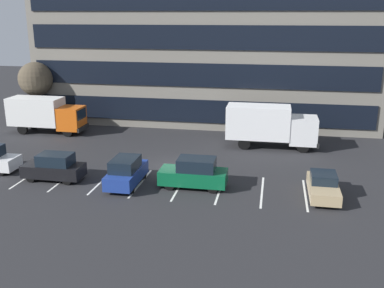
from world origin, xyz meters
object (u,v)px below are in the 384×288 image
object	(u,v)px
suv_forest	(194,173)
suv_black	(54,167)
bare_tree	(36,79)
sedan_tan	(323,186)
suv_navy	(126,172)
box_truck_white	(270,124)
box_truck_orange	(45,113)

from	to	relation	value
suv_forest	suv_black	bearing A→B (deg)	-177.44
bare_tree	suv_forest	bearing A→B (deg)	-36.78
sedan_tan	suv_navy	distance (m)	13.11
sedan_tan	suv_navy	world-z (taller)	suv_navy
box_truck_white	sedan_tan	distance (m)	11.27
suv_black	sedan_tan	world-z (taller)	suv_black
suv_black	suv_forest	bearing A→B (deg)	2.56
suv_black	bare_tree	bearing A→B (deg)	122.18
box_truck_orange	sedan_tan	world-z (taller)	box_truck_orange
box_truck_white	sedan_tan	world-z (taller)	box_truck_white
box_truck_white	suv_navy	size ratio (longest dim) A/B	1.81
suv_forest	bare_tree	size ratio (longest dim) A/B	0.69
suv_forest	suv_navy	world-z (taller)	suv_forest
suv_black	suv_navy	world-z (taller)	suv_navy
box_truck_white	suv_black	size ratio (longest dim) A/B	1.87
box_truck_orange	sedan_tan	distance (m)	27.99
suv_navy	box_truck_orange	bearing A→B (deg)	135.83
box_truck_white	sedan_tan	xyz separation A→B (m)	(3.65, -10.58, -1.34)
suv_black	suv_forest	distance (m)	10.01
suv_forest	sedan_tan	size ratio (longest dim) A/B	1.05
suv_black	bare_tree	distance (m)	18.09
box_truck_orange	suv_forest	xyz separation A→B (m)	(17.00, -11.49, -0.96)
box_truck_white	suv_black	world-z (taller)	box_truck_white
box_truck_white	sedan_tan	size ratio (longest dim) A/B	1.83
box_truck_white	bare_tree	distance (m)	24.70
box_truck_orange	suv_navy	xyz separation A→B (m)	(12.35, -12.00, -1.00)
box_truck_white	suv_forest	world-z (taller)	box_truck_white
box_truck_white	bare_tree	size ratio (longest dim) A/B	1.20
suv_forest	sedan_tan	distance (m)	8.46
suv_forest	box_truck_orange	bearing A→B (deg)	145.93
box_truck_white	suv_forest	xyz separation A→B (m)	(-4.80, -10.48, -1.08)
box_truck_white	bare_tree	xyz separation A→B (m)	(-24.21, 4.03, 2.75)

